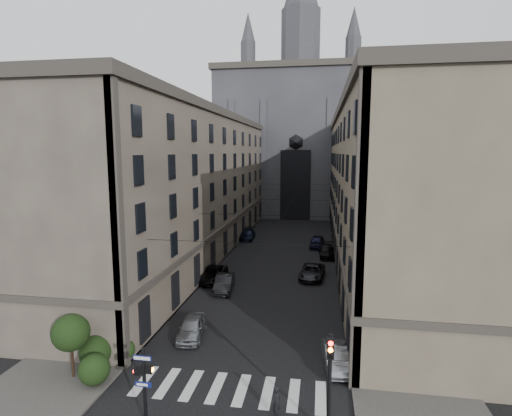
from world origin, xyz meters
The scene contains 19 objects.
sidewalk_left centered at (-10.50, 36.00, 0.07)m, with size 7.00×80.00×0.15m, color #383533.
sidewalk_right centered at (10.50, 36.00, 0.07)m, with size 7.00×80.00×0.15m, color #383533.
zebra_crossing centered at (0.00, 5.00, 0.01)m, with size 11.00×3.20×0.01m, color beige.
building_left centered at (-13.44, 36.00, 9.34)m, with size 13.60×60.60×18.85m.
building_right centered at (13.44, 36.00, 9.34)m, with size 13.60×60.60×18.85m.
gothic_tower centered at (0.00, 74.96, 17.80)m, with size 35.00×23.00×58.00m.
pedestrian_signal_left centered at (-3.51, 1.50, 2.32)m, with size 1.02×0.38×4.00m.
traffic_light_right centered at (5.60, 1.92, 3.29)m, with size 0.34×0.50×5.20m.
shrub_cluster centered at (-8.72, 5.01, 1.80)m, with size 3.90×4.40×3.90m.
tram_wires centered at (0.00, 35.63, 7.25)m, with size 14.00×60.00×0.43m.
car_left_near centered at (-4.20, 10.94, 0.74)m, with size 1.75×4.36×1.49m, color gray.
car_left_midnear centered at (-4.20, 21.09, 0.78)m, with size 1.64×4.71×1.55m, color black.
car_left_midfar centered at (-6.20, 23.77, 0.75)m, with size 2.50×5.41×1.50m, color black.
car_left_far centered at (-6.20, 44.16, 0.80)m, with size 2.25×5.53×1.60m, color black.
car_right_near centered at (6.20, 8.40, 0.68)m, with size 1.43×4.11×1.35m, color gray.
car_right_midnear centered at (4.29, 26.35, 0.74)m, with size 2.44×5.30×1.47m, color black.
car_right_midfar centered at (6.05, 35.81, 0.76)m, with size 2.13×5.25×1.52m, color black.
car_right_far centered at (4.70, 40.85, 0.82)m, with size 1.94×4.81×1.64m, color black.
pedestrian centered at (3.02, 3.00, 0.84)m, with size 0.61×0.40×1.68m, color black.
Camera 1 is at (4.98, -15.89, 13.60)m, focal length 28.00 mm.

